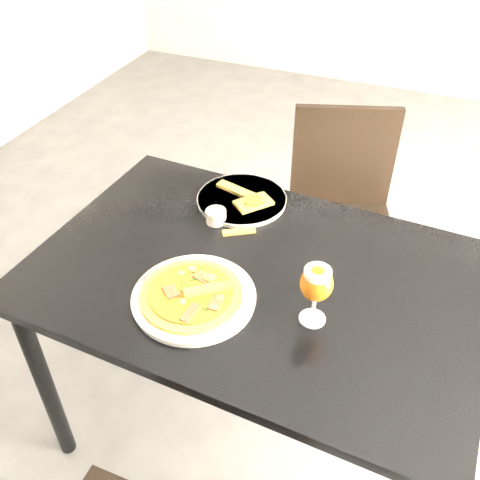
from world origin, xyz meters
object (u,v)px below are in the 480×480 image
at_px(beer_glass, 317,284).
at_px(pizza, 192,294).
at_px(chair_far, 340,216).
at_px(dining_table, 255,295).

bearing_deg(beer_glass, pizza, -169.64).
bearing_deg(chair_far, dining_table, -116.10).
xyz_separation_m(pizza, beer_glass, (0.30, 0.05, 0.09)).
distance_m(pizza, beer_glass, 0.32).
xyz_separation_m(dining_table, chair_far, (0.09, 0.69, -0.17)).
relative_size(pizza, beer_glass, 1.57).
distance_m(dining_table, beer_glass, 0.30).
xyz_separation_m(chair_far, beer_glass, (0.10, -0.80, 0.38)).
distance_m(dining_table, pizza, 0.23).
bearing_deg(chair_far, beer_glass, -101.48).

